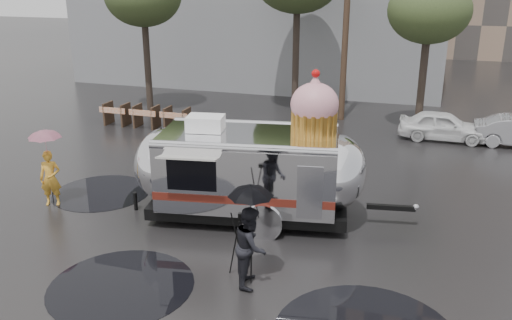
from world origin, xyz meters
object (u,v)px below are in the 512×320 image
(airstream_trailer, at_px, (253,167))
(tripod, at_px, (241,237))
(person_left, at_px, (50,178))
(person_right, at_px, (251,246))

(airstream_trailer, xyz_separation_m, tripod, (0.64, -2.84, -0.66))
(airstream_trailer, height_order, person_left, airstream_trailer)
(person_left, distance_m, tripod, 6.87)
(airstream_trailer, bearing_deg, person_left, 179.70)
(airstream_trailer, xyz_separation_m, person_left, (-5.97, -0.96, -0.68))
(airstream_trailer, distance_m, person_left, 6.08)
(person_left, height_order, person_right, person_right)
(person_right, distance_m, tripod, 0.58)
(person_left, relative_size, person_right, 0.91)
(airstream_trailer, height_order, tripod, airstream_trailer)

